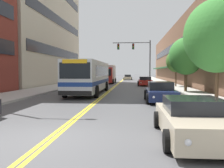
% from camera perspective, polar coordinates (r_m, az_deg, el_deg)
% --- Properties ---
extents(ground_plane, '(240.00, 240.00, 0.00)m').
position_cam_1_polar(ground_plane, '(44.91, 1.62, 0.23)').
color(ground_plane, '#4C4C4F').
extents(sidewalk_left, '(3.81, 106.00, 0.16)m').
position_cam_1_polar(sidewalk_left, '(45.93, -7.65, 0.37)').
color(sidewalk_left, '#B2ADA5').
rests_on(sidewalk_left, ground_plane).
extents(sidewalk_right, '(3.81, 106.00, 0.16)m').
position_cam_1_polar(sidewalk_right, '(45.10, 11.05, 0.29)').
color(sidewalk_right, '#B2ADA5').
rests_on(sidewalk_right, ground_plane).
extents(centre_line, '(0.34, 106.00, 0.01)m').
position_cam_1_polar(centre_line, '(44.91, 1.62, 0.24)').
color(centre_line, yellow).
rests_on(centre_line, ground_plane).
extents(storefront_row_right, '(9.10, 68.00, 10.19)m').
position_cam_1_polar(storefront_row_right, '(46.22, 18.75, 6.47)').
color(storefront_row_right, brown).
rests_on(storefront_row_right, ground_plane).
extents(city_bus, '(2.84, 11.85, 2.99)m').
position_cam_1_polar(city_bus, '(23.84, -5.17, 1.95)').
color(city_bus, silver).
rests_on(city_bus, ground_plane).
extents(car_black_parked_left_near, '(1.97, 4.90, 1.42)m').
position_cam_1_polar(car_black_parked_left_near, '(42.31, -4.56, 0.96)').
color(car_black_parked_left_near, black).
rests_on(car_black_parked_left_near, ground_plane).
extents(car_slate_blue_parked_left_far, '(2.09, 4.48, 1.28)m').
position_cam_1_polar(car_slate_blue_parked_left_far, '(34.51, -6.67, 0.41)').
color(car_slate_blue_parked_left_far, '#475675').
rests_on(car_slate_blue_parked_left_far, ground_plane).
extents(car_champagne_parked_right_foreground, '(2.19, 4.72, 1.25)m').
position_cam_1_polar(car_champagne_parked_right_foreground, '(8.21, 18.20, -7.74)').
color(car_champagne_parked_right_foreground, beige).
rests_on(car_champagne_parked_right_foreground, ground_plane).
extents(car_red_parked_right_mid, '(2.17, 4.38, 1.33)m').
position_cam_1_polar(car_red_parked_right_mid, '(36.73, 7.58, 0.58)').
color(car_red_parked_right_mid, maroon).
rests_on(car_red_parked_right_mid, ground_plane).
extents(car_navy_parked_right_far, '(2.12, 4.55, 1.37)m').
position_cam_1_polar(car_navy_parked_right_far, '(17.47, 11.04, -1.92)').
color(car_navy_parked_right_far, '#19234C').
rests_on(car_navy_parked_right_far, ground_plane).
extents(car_beige_moving_lead, '(2.10, 4.63, 1.29)m').
position_cam_1_polar(car_beige_moving_lead, '(62.22, 3.63, 1.51)').
color(car_beige_moving_lead, '#BCAD89').
rests_on(car_beige_moving_lead, ground_plane).
extents(box_truck, '(2.78, 7.76, 3.15)m').
position_cam_1_polar(box_truck, '(43.75, -1.13, 2.30)').
color(box_truck, maroon).
rests_on(box_truck, ground_plane).
extents(traffic_signal_mast, '(6.04, 0.38, 7.02)m').
position_cam_1_polar(traffic_signal_mast, '(40.27, 5.88, 7.01)').
color(traffic_signal_mast, '#47474C').
rests_on(traffic_signal_mast, ground_plane).
extents(street_tree_right_near, '(3.53, 3.53, 5.74)m').
position_cam_1_polar(street_tree_right_near, '(14.44, 23.02, 10.08)').
color(street_tree_right_near, brown).
rests_on(street_tree_right_near, sidewalk_right).
extents(street_tree_right_mid, '(3.28, 3.28, 5.21)m').
position_cam_1_polar(street_tree_right_mid, '(25.20, 16.57, 6.11)').
color(street_tree_right_mid, brown).
rests_on(street_tree_right_mid, sidewalk_right).
extents(street_tree_right_far, '(2.58, 2.58, 4.66)m').
position_cam_1_polar(street_tree_right_far, '(33.35, 14.44, 5.05)').
color(street_tree_right_far, brown).
rests_on(street_tree_right_far, sidewalk_right).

